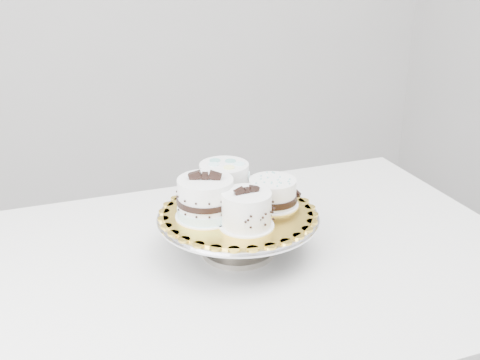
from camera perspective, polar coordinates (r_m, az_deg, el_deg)
name	(u,v)px	position (r m, az deg, el deg)	size (l,w,h in m)	color
table	(233,291)	(1.28, -0.65, -10.48)	(1.28, 0.88, 0.75)	silver
cake_stand	(238,226)	(1.24, -0.18, -4.42)	(0.33, 0.33, 0.09)	gray
cake_board	(238,213)	(1.22, -0.18, -3.15)	(0.30, 0.30, 0.00)	gold
cake_swirl	(247,210)	(1.15, 0.62, -2.90)	(0.11, 0.11, 0.09)	white
cake_banded	(206,200)	(1.19, -3.28, -1.87)	(0.15, 0.15, 0.10)	white
cake_dots	(224,181)	(1.27, -1.51, -0.05)	(0.13, 0.13, 0.08)	white
cake_ribbon	(273,193)	(1.25, 3.14, -1.24)	(0.12, 0.12, 0.06)	white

